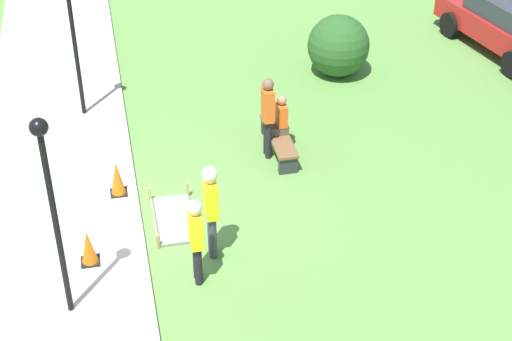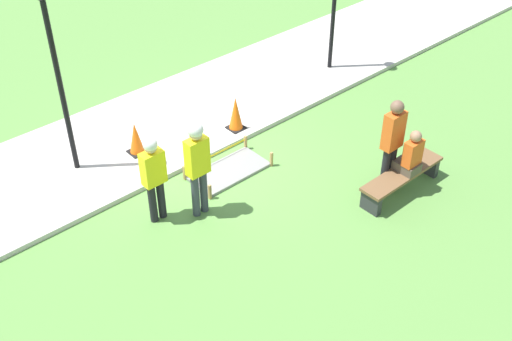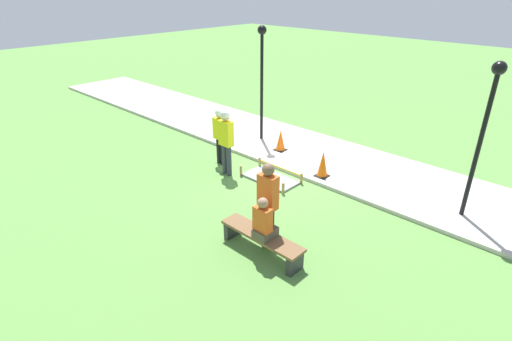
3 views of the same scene
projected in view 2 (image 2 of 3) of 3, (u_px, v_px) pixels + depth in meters
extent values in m
plane|color=#5B8E42|center=(203.00, 161.00, 12.73)|extent=(60.00, 60.00, 0.00)
cube|color=#BCB7AD|center=(158.00, 127.00, 13.64)|extent=(28.00, 3.14, 0.10)
cube|color=gray|center=(229.00, 171.00, 12.42)|extent=(1.54, 0.77, 0.06)
cube|color=tan|center=(246.00, 142.00, 12.99)|extent=(0.05, 0.05, 0.31)
cube|color=tan|center=(185.00, 173.00, 12.17)|extent=(0.05, 0.05, 0.31)
cube|color=tan|center=(271.00, 159.00, 12.53)|extent=(0.05, 0.05, 0.31)
cube|color=tan|center=(210.00, 192.00, 11.71)|extent=(0.05, 0.05, 0.31)
cube|color=yellow|center=(216.00, 154.00, 12.53)|extent=(1.54, 0.00, 0.04)
cube|color=black|center=(236.00, 128.00, 13.50)|extent=(0.34, 0.34, 0.02)
cone|color=orange|center=(236.00, 113.00, 13.28)|extent=(0.29, 0.29, 0.72)
cube|color=black|center=(138.00, 152.00, 12.81)|extent=(0.34, 0.34, 0.02)
cone|color=orange|center=(136.00, 138.00, 12.60)|extent=(0.29, 0.29, 0.66)
cube|color=#2D2D33|center=(429.00, 165.00, 12.31)|extent=(0.12, 0.40, 0.38)
cube|color=#2D2D33|center=(371.00, 202.00, 11.41)|extent=(0.12, 0.40, 0.38)
cube|color=brown|center=(402.00, 173.00, 11.73)|extent=(1.90, 0.44, 0.06)
cube|color=brown|center=(407.00, 166.00, 11.71)|extent=(0.34, 0.44, 0.18)
cube|color=#E55B1E|center=(413.00, 153.00, 11.46)|extent=(0.36, 0.20, 0.50)
sphere|color=#A37A5B|center=(416.00, 136.00, 11.24)|extent=(0.21, 0.21, 0.21)
cylinder|color=#383D47|center=(204.00, 191.00, 11.28)|extent=(0.14, 0.14, 0.88)
cylinder|color=#383D47|center=(195.00, 195.00, 11.19)|extent=(0.14, 0.14, 0.88)
cube|color=yellow|center=(197.00, 156.00, 10.76)|extent=(0.40, 0.22, 0.70)
sphere|color=tan|center=(195.00, 133.00, 10.48)|extent=(0.24, 0.24, 0.24)
sphere|color=white|center=(195.00, 130.00, 10.44)|extent=(0.27, 0.27, 0.27)
cylinder|color=black|center=(161.00, 198.00, 11.18)|extent=(0.14, 0.14, 0.80)
cylinder|color=black|center=(153.00, 203.00, 11.08)|extent=(0.14, 0.14, 0.80)
cube|color=yellow|center=(153.00, 168.00, 10.70)|extent=(0.40, 0.22, 0.63)
sphere|color=tan|center=(150.00, 147.00, 10.45)|extent=(0.22, 0.22, 0.22)
sphere|color=white|center=(150.00, 144.00, 10.41)|extent=(0.25, 0.25, 0.25)
cylinder|color=black|center=(391.00, 165.00, 11.87)|extent=(0.14, 0.14, 0.90)
cylinder|color=black|center=(385.00, 169.00, 11.77)|extent=(0.14, 0.14, 0.90)
cube|color=#E55B1E|center=(394.00, 130.00, 11.34)|extent=(0.40, 0.22, 0.72)
sphere|color=brown|center=(397.00, 107.00, 11.05)|extent=(0.24, 0.24, 0.24)
cylinder|color=black|center=(61.00, 90.00, 11.39)|extent=(0.10, 0.10, 3.41)
cylinder|color=black|center=(334.00, 4.00, 14.73)|extent=(0.10, 0.10, 3.24)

